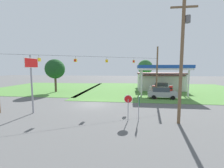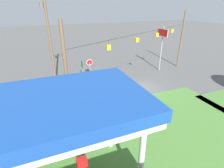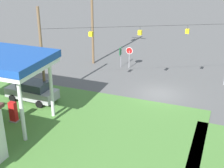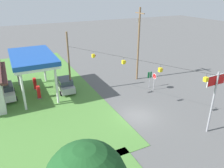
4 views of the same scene
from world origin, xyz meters
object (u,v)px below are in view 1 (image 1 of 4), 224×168
object	(u,v)px
gas_station_store	(160,81)
stop_sign_overhead	(32,72)
route_sign	(139,103)
gas_station_canopy	(163,68)
fuel_pump_near	(154,90)
fuel_pump_far	(171,91)
car_at_pumps_front	(162,93)
car_at_pumps_rear	(160,87)
stop_sign_roadside	(128,102)
tree_west_verge	(55,69)
utility_pole_main	(182,56)
tree_behind_station	(145,67)

from	to	relation	value
gas_station_store	stop_sign_overhead	xyz separation A→B (m)	(-17.53, -20.41, 2.57)
route_sign	gas_station_canopy	bearing A→B (deg)	71.05
fuel_pump_near	fuel_pump_far	size ratio (longest dim) A/B	1.00
gas_station_canopy	fuel_pump_far	world-z (taller)	gas_station_canopy
gas_station_canopy	car_at_pumps_front	distance (m)	5.58
car_at_pumps_rear	stop_sign_overhead	size ratio (longest dim) A/B	0.69
gas_station_canopy	gas_station_store	world-z (taller)	gas_station_canopy
gas_station_store	fuel_pump_near	world-z (taller)	gas_station_store
stop_sign_roadside	stop_sign_overhead	world-z (taller)	stop_sign_overhead
car_at_pumps_front	stop_sign_roadside	size ratio (longest dim) A/B	1.91
gas_station_canopy	gas_station_store	size ratio (longest dim) A/B	0.90
fuel_pump_near	stop_sign_roadside	world-z (taller)	stop_sign_roadside
route_sign	tree_west_verge	bearing A→B (deg)	136.51
fuel_pump_far	car_at_pumps_front	size ratio (longest dim) A/B	0.36
gas_station_store	stop_sign_overhead	size ratio (longest dim) A/B	1.62
gas_station_canopy	tree_west_verge	distance (m)	21.59
fuel_pump_far	tree_west_verge	bearing A→B (deg)	178.50
stop_sign_roadside	utility_pole_main	world-z (taller)	utility_pole_main
tree_behind_station	gas_station_canopy	bearing A→B (deg)	-82.92
fuel_pump_near	tree_west_verge	size ratio (longest dim) A/B	0.25
fuel_pump_near	tree_west_verge	distance (m)	20.41
car_at_pumps_front	route_sign	xyz separation A→B (m)	(-4.36, -11.24, 0.74)
tree_west_verge	stop_sign_overhead	bearing A→B (deg)	-71.24
route_sign	tree_west_verge	xyz separation A→B (m)	(-16.43, 15.59, 3.11)
route_sign	tree_west_verge	world-z (taller)	tree_west_verge
gas_station_canopy	fuel_pump_near	distance (m)	4.50
gas_station_canopy	car_at_pumps_rear	bearing A→B (deg)	84.49
gas_station_canopy	tree_west_verge	size ratio (longest dim) A/B	1.36
gas_station_canopy	stop_sign_overhead	xyz separation A→B (m)	(-16.66, -13.88, -0.46)
stop_sign_roadside	stop_sign_overhead	bearing A→B (deg)	-6.30
gas_station_canopy	route_sign	bearing A→B (deg)	-108.95
fuel_pump_near	tree_west_verge	xyz separation A→B (m)	(-20.01, 0.61, 4.01)
fuel_pump_near	utility_pole_main	distance (m)	16.03
tree_west_verge	car_at_pumps_front	bearing A→B (deg)	-11.82
stop_sign_roadside	tree_west_verge	xyz separation A→B (m)	(-15.41, 15.64, 3.01)
gas_station_canopy	tree_behind_station	xyz separation A→B (m)	(-1.83, 14.71, 0.23)
tree_behind_station	tree_west_verge	distance (m)	24.27
car_at_pumps_front	car_at_pumps_rear	size ratio (longest dim) A/B	1.08
fuel_pump_far	tree_behind_station	size ratio (longest dim) A/B	0.23
gas_station_store	stop_sign_roadside	world-z (taller)	gas_station_store
fuel_pump_far	car_at_pumps_rear	distance (m)	3.94
fuel_pump_near	fuel_pump_far	distance (m)	3.14
stop_sign_roadside	tree_behind_station	xyz separation A→B (m)	(4.34, 29.75, 3.44)
stop_sign_overhead	tree_behind_station	distance (m)	32.22
car_at_pumps_rear	gas_station_store	bearing A→B (deg)	-101.71
fuel_pump_far	car_at_pumps_rear	bearing A→B (deg)	107.85
stop_sign_roadside	gas_station_canopy	bearing A→B (deg)	-112.29
gas_station_canopy	tree_west_verge	xyz separation A→B (m)	(-21.58, 0.60, -0.20)
car_at_pumps_rear	car_at_pumps_front	bearing A→B (deg)	79.97
tree_west_verge	fuel_pump_far	bearing A→B (deg)	-1.50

